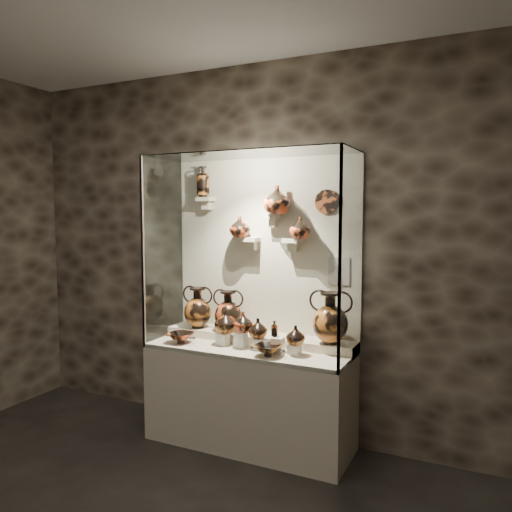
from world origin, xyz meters
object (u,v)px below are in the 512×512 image
at_px(jug_a, 225,322).
at_px(kylix_left, 181,337).
at_px(amphora_mid, 228,311).
at_px(lekythos_tall, 203,180).
at_px(jug_b, 243,322).
at_px(kylix_right, 268,349).
at_px(jug_e, 296,335).
at_px(ovoid_vase_b, 277,200).
at_px(ovoid_vase_a, 240,227).
at_px(amphora_left, 198,308).
at_px(lekythos_small, 275,328).
at_px(amphora_right, 330,318).
at_px(jug_c, 258,328).
at_px(ovoid_vase_c, 300,228).

height_order(jug_a, kylix_left, jug_a).
bearing_deg(amphora_mid, lekythos_tall, 148.31).
xyz_separation_m(jug_b, kylix_right, (0.28, -0.13, -0.16)).
xyz_separation_m(jug_e, ovoid_vase_b, (-0.26, 0.24, 1.05)).
distance_m(amphora_mid, lekythos_tall, 1.18).
xyz_separation_m(jug_a, ovoid_vase_a, (0.01, 0.24, 0.79)).
relative_size(amphora_left, lekythos_small, 2.58).
height_order(jug_a, kylix_right, jug_a).
height_order(amphora_mid, amphora_right, amphora_right).
relative_size(amphora_right, jug_c, 2.56).
relative_size(jug_c, lekythos_tall, 0.53).
distance_m(kylix_right, ovoid_vase_a, 1.09).
xyz_separation_m(jug_b, ovoid_vase_b, (0.20, 0.23, 0.99)).
relative_size(amphora_mid, jug_e, 2.32).
bearing_deg(kylix_right, amphora_mid, 143.49).
bearing_deg(lekythos_tall, kylix_left, -81.50).
bearing_deg(ovoid_vase_b, amphora_mid, -167.10).
distance_m(kylix_left, ovoid_vase_a, 1.06).
relative_size(jug_a, ovoid_vase_c, 1.04).
height_order(jug_a, jug_e, jug_a).
height_order(kylix_right, ovoid_vase_c, ovoid_vase_c).
xyz_separation_m(lekythos_small, kylix_right, (0.01, -0.14, -0.14)).
bearing_deg(kylix_right, jug_b, 150.84).
bearing_deg(lekythos_tall, jug_c, -12.24).
bearing_deg(ovoid_vase_a, jug_a, -84.93).
bearing_deg(kylix_right, jug_c, 132.42).
bearing_deg(jug_a, lekythos_small, -22.96).
bearing_deg(ovoid_vase_a, kylix_right, -31.97).
xyz_separation_m(amphora_right, ovoid_vase_b, (-0.48, 0.05, 0.93)).
relative_size(jug_e, lekythos_tall, 0.50).
relative_size(jug_c, kylix_left, 0.60).
relative_size(jug_b, lekythos_small, 1.18).
bearing_deg(kylix_left, ovoid_vase_b, 30.77).
distance_m(jug_e, lekythos_small, 0.19).
distance_m(jug_b, jug_e, 0.47).
bearing_deg(jug_b, ovoid_vase_b, 24.91).
relative_size(kylix_left, ovoid_vase_c, 1.50).
distance_m(amphora_right, jug_c, 0.58).
height_order(amphora_left, kylix_left, amphora_left).
height_order(jug_a, ovoid_vase_c, ovoid_vase_c).
xyz_separation_m(amphora_left, jug_e, (1.02, -0.21, -0.10)).
distance_m(ovoid_vase_a, ovoid_vase_c, 0.55).
relative_size(jug_e, ovoid_vase_c, 0.85).
distance_m(amphora_right, kylix_left, 1.27).
distance_m(kylix_left, kylix_right, 0.83).
xyz_separation_m(jug_c, jug_e, (0.34, -0.03, -0.01)).
height_order(amphora_mid, kylix_right, amphora_mid).
xyz_separation_m(kylix_right, ovoid_vase_b, (-0.08, 0.35, 1.15)).
height_order(lekythos_tall, ovoid_vase_b, lekythos_tall).
height_order(amphora_right, kylix_right, amphora_right).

